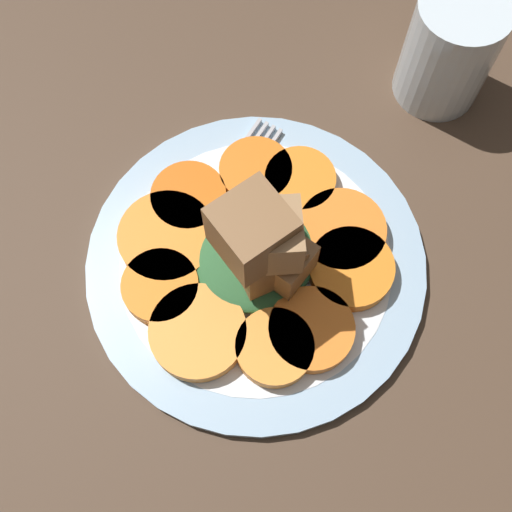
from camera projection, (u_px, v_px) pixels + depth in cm
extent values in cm
cube|color=#4C3828|center=(256.00, 270.00, 51.24)|extent=(120.00, 120.00, 2.00)
cylinder|color=#99B7D1|center=(256.00, 264.00, 49.85)|extent=(26.28, 26.28, 1.00)
cylinder|color=white|center=(256.00, 263.00, 49.80)|extent=(21.02, 21.02, 1.00)
cylinder|color=orange|center=(341.00, 231.00, 49.46)|extent=(6.84, 6.84, 1.36)
cylinder|color=orange|center=(300.00, 181.00, 51.07)|extent=(5.66, 5.66, 1.36)
cylinder|color=orange|center=(256.00, 172.00, 51.38)|extent=(5.84, 5.84, 1.36)
cylinder|color=#D45F12|center=(189.00, 198.00, 50.52)|extent=(5.94, 5.94, 1.36)
cylinder|color=orange|center=(167.00, 238.00, 49.27)|extent=(7.48, 7.48, 1.36)
cylinder|color=orange|center=(161.00, 287.00, 47.79)|extent=(5.76, 5.76, 1.36)
cylinder|color=#F99539|center=(198.00, 332.00, 46.52)|extent=(7.11, 7.11, 1.36)
cylinder|color=orange|center=(275.00, 348.00, 46.10)|extent=(5.69, 5.69, 1.36)
cylinder|color=orange|center=(314.00, 328.00, 46.64)|extent=(6.29, 6.29, 1.36)
cylinder|color=orange|center=(351.00, 269.00, 48.33)|extent=(6.46, 6.46, 1.36)
ellipsoid|color=#2D6033|center=(256.00, 256.00, 48.39)|extent=(9.62, 8.66, 1.93)
cube|color=olive|center=(284.00, 261.00, 45.35)|extent=(4.36, 4.36, 3.48)
cube|color=#9E754C|center=(269.00, 231.00, 46.22)|extent=(3.96, 3.96, 3.45)
cube|color=brown|center=(263.00, 253.00, 45.06)|extent=(5.17, 5.17, 4.45)
cube|color=#9E754C|center=(267.00, 239.00, 41.40)|extent=(5.45, 5.45, 3.97)
cube|color=brown|center=(252.00, 231.00, 40.77)|extent=(4.54, 4.54, 4.47)
cube|color=#B2B2B7|center=(189.00, 243.00, 49.61)|extent=(11.73, 5.95, 0.40)
cube|color=#B2B2B7|center=(236.00, 176.00, 51.79)|extent=(2.29, 2.72, 0.40)
cube|color=#B2B2B7|center=(245.00, 141.00, 52.98)|extent=(4.57, 2.23, 0.40)
cube|color=#B2B2B7|center=(252.00, 145.00, 52.86)|extent=(4.57, 2.23, 0.40)
cube|color=#B2B2B7|center=(259.00, 148.00, 52.73)|extent=(4.57, 2.23, 0.40)
cube|color=#B2B2B7|center=(266.00, 152.00, 52.60)|extent=(4.57, 2.23, 0.40)
cylinder|color=silver|center=(449.00, 50.00, 52.00)|extent=(7.36, 7.36, 9.71)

